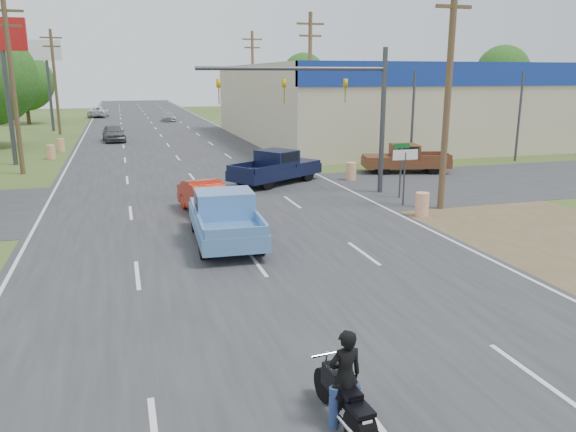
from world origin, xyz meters
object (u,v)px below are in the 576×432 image
object	(u,v)px
brown_pickup	(404,158)
distant_car_silver	(169,116)
rider	(345,382)
motorcycle	(346,403)
blue_pickup	(225,216)
distant_car_grey	(114,133)
navy_pickup	(277,167)
distant_car_white	(98,112)
red_convertible	(207,198)

from	to	relation	value
brown_pickup	distant_car_silver	world-z (taller)	brown_pickup
rider	motorcycle	bearing A→B (deg)	90.00
rider	blue_pickup	distance (m)	11.23
motorcycle	distant_car_grey	xyz separation A→B (m)	(-3.80, 44.58, 0.31)
navy_pickup	distant_car_silver	world-z (taller)	navy_pickup
motorcycle	distant_car_white	bearing A→B (deg)	89.76
rider	brown_pickup	bearing A→B (deg)	-124.72
motorcycle	distant_car_silver	bearing A→B (deg)	82.81
distant_car_silver	distant_car_white	distance (m)	13.26
rider	blue_pickup	size ratio (longest dim) A/B	0.29
navy_pickup	distant_car_white	size ratio (longest dim) A/B	1.09
red_convertible	brown_pickup	size ratio (longest dim) A/B	0.76
blue_pickup	distant_car_white	size ratio (longest dim) A/B	1.07
red_convertible	distant_car_white	bearing A→B (deg)	85.88
navy_pickup	distant_car_grey	distance (m)	24.73
motorcycle	distant_car_grey	distance (m)	44.74
rider	brown_pickup	size ratio (longest dim) A/B	0.30
brown_pickup	distant_car_grey	world-z (taller)	brown_pickup
rider	distant_car_silver	size ratio (longest dim) A/B	0.39
navy_pickup	distant_car_white	world-z (taller)	navy_pickup
red_convertible	navy_pickup	bearing A→B (deg)	41.64
rider	distant_car_grey	world-z (taller)	rider
rider	distant_car_white	bearing A→B (deg)	-90.24
brown_pickup	distant_car_silver	size ratio (longest dim) A/B	1.30
distant_car_silver	distant_car_white	xyz separation A→B (m)	(-8.84, 9.88, 0.12)
blue_pickup	navy_pickup	world-z (taller)	blue_pickup
distant_car_grey	distant_car_white	size ratio (longest dim) A/B	0.85
rider	distant_car_white	world-z (taller)	rider
red_convertible	blue_pickup	size ratio (longest dim) A/B	0.74
brown_pickup	distant_car_grey	xyz separation A→B (m)	(-16.81, 22.02, -0.10)
distant_car_grey	distant_car_white	world-z (taller)	distant_car_grey
blue_pickup	navy_pickup	xyz separation A→B (m)	(4.72, 10.12, -0.01)
blue_pickup	brown_pickup	bearing A→B (deg)	43.85
rider	distant_car_grey	distance (m)	44.70
red_convertible	navy_pickup	xyz separation A→B (m)	(4.73, 5.92, 0.23)
rider	navy_pickup	bearing A→B (deg)	-107.31
distant_car_grey	distant_car_silver	bearing A→B (deg)	68.18
rider	brown_pickup	xyz separation A→B (m)	(13.01, 22.51, 0.04)
brown_pickup	distant_car_grey	size ratio (longest dim) A/B	1.23
navy_pickup	distant_car_silver	bearing A→B (deg)	150.23
blue_pickup	brown_pickup	size ratio (longest dim) A/B	1.03
navy_pickup	red_convertible	bearing A→B (deg)	-70.79
motorcycle	brown_pickup	size ratio (longest dim) A/B	0.37
red_convertible	distant_car_white	world-z (taller)	distant_car_white
distant_car_white	distant_car_silver	bearing A→B (deg)	138.59
navy_pickup	distant_car_white	xyz separation A→B (m)	(-10.73, 54.94, -0.18)
red_convertible	blue_pickup	xyz separation A→B (m)	(0.01, -4.20, 0.24)
distant_car_silver	distant_car_white	bearing A→B (deg)	136.61
navy_pickup	distant_car_silver	size ratio (longest dim) A/B	1.36
motorcycle	distant_car_white	size ratio (longest dim) A/B	0.38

